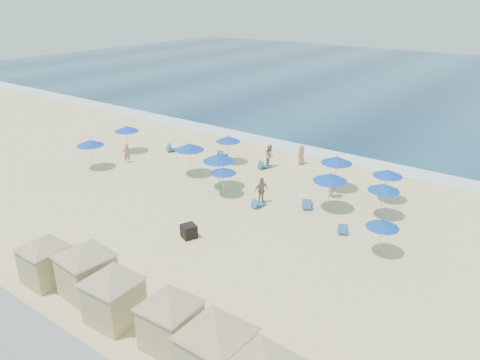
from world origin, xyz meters
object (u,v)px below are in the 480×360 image
at_px(trash_bin, 189,231).
at_px(cabana_3, 170,314).
at_px(beachgoer_4, 301,155).
at_px(umbrella_2, 189,147).
at_px(beachgoer_2, 261,190).
at_px(beachgoer_3, 333,186).
at_px(umbrella_8, 388,173).
at_px(beachgoer_1, 270,156).
at_px(umbrella_4, 223,170).
at_px(umbrella_6, 337,160).
at_px(umbrella_1, 90,143).
at_px(umbrella_5, 219,158).
at_px(cabana_2, 113,290).
at_px(cabana_4, 216,344).
at_px(cabana_0, 44,255).
at_px(umbrella_9, 384,187).
at_px(beachgoer_0, 127,153).
at_px(umbrella_3, 228,139).
at_px(umbrella_7, 330,177).
at_px(cabana_1, 86,264).
at_px(umbrella_10, 383,224).
at_px(umbrella_0, 127,129).

bearing_deg(trash_bin, cabana_3, -29.87).
bearing_deg(cabana_3, beachgoer_4, 106.59).
xyz_separation_m(umbrella_2, beachgoer_2, (7.25, -0.99, -1.35)).
bearing_deg(trash_bin, beachgoer_3, 90.11).
bearing_deg(cabana_3, umbrella_8, 84.82).
xyz_separation_m(beachgoer_1, beachgoer_3, (6.73, -2.48, -0.07)).
bearing_deg(umbrella_4, beachgoer_2, 9.99).
bearing_deg(umbrella_6, beachgoer_3, -70.34).
distance_m(umbrella_1, umbrella_5, 10.98).
xyz_separation_m(cabana_2, cabana_4, (5.64, -0.02, 0.13)).
xyz_separation_m(cabana_0, umbrella_9, (10.39, 16.50, 0.53)).
bearing_deg(beachgoer_0, beachgoer_3, 133.74).
distance_m(cabana_2, umbrella_3, 20.29).
relative_size(cabana_2, umbrella_6, 1.67).
xyz_separation_m(umbrella_8, beachgoer_1, (-9.82, 0.85, -1.08)).
height_order(umbrella_1, beachgoer_0, umbrella_1).
relative_size(umbrella_7, beachgoer_1, 1.40).
bearing_deg(cabana_1, umbrella_9, 63.68).
height_order(umbrella_4, umbrella_8, umbrella_8).
height_order(cabana_4, umbrella_3, cabana_4).
bearing_deg(umbrella_8, umbrella_10, -71.48).
distance_m(cabana_4, beachgoer_0, 24.71).
distance_m(cabana_3, umbrella_0, 25.13).
distance_m(umbrella_4, beachgoer_2, 3.01).
height_order(cabana_1, umbrella_9, cabana_1).
xyz_separation_m(umbrella_7, beachgoer_3, (-0.64, 1.91, -1.38)).
relative_size(umbrella_3, beachgoer_1, 1.29).
relative_size(umbrella_7, umbrella_9, 1.12).
relative_size(cabana_0, umbrella_10, 1.99).
bearing_deg(umbrella_4, umbrella_0, 169.55).
distance_m(umbrella_8, beachgoer_1, 9.91).
xyz_separation_m(cabana_2, umbrella_9, (5.43, 16.40, 0.45)).
bearing_deg(beachgoer_4, trash_bin, 5.90).
height_order(umbrella_5, umbrella_9, umbrella_5).
distance_m(cabana_4, umbrella_7, 15.76).
distance_m(umbrella_1, umbrella_3, 10.83).
xyz_separation_m(umbrella_3, beachgoer_2, (6.60, -4.88, -1.13)).
relative_size(cabana_1, umbrella_0, 1.84).
xyz_separation_m(cabana_3, umbrella_8, (1.69, 18.60, 0.48)).
bearing_deg(umbrella_2, beachgoer_0, -169.92).
bearing_deg(cabana_0, umbrella_9, 57.79).
bearing_deg(beachgoer_4, beachgoer_2, 13.35).
height_order(umbrella_7, beachgoer_4, umbrella_7).
height_order(cabana_4, umbrella_6, cabana_4).
relative_size(umbrella_9, beachgoer_4, 1.41).
xyz_separation_m(cabana_4, umbrella_6, (-4.48, 18.65, 0.55)).
distance_m(trash_bin, umbrella_7, 9.56).
height_order(umbrella_3, beachgoer_3, umbrella_3).
xyz_separation_m(cabana_3, beachgoer_1, (-8.13, 19.45, -0.60)).
distance_m(cabana_3, cabana_4, 2.62).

